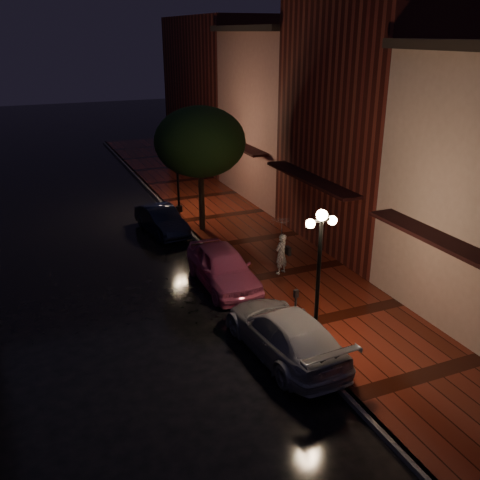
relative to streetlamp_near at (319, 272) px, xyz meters
name	(u,v)px	position (x,y,z in m)	size (l,w,h in m)	color
ground	(239,284)	(-0.35, 5.00, -2.60)	(120.00, 120.00, 0.00)	black
sidewalk	(292,273)	(1.90, 5.00, -2.53)	(4.50, 60.00, 0.15)	#43150B
curb	(239,283)	(-0.35, 5.00, -2.53)	(0.25, 60.00, 0.15)	#595451
storefront_mid	(373,120)	(6.65, 7.00, 2.90)	(5.00, 8.00, 11.00)	#511914
storefront_far	(285,118)	(6.65, 15.00, 1.90)	(5.00, 8.00, 9.00)	#8C5951
storefront_extra	(221,91)	(6.65, 25.00, 2.40)	(5.00, 12.00, 10.00)	#511914
streetlamp_near	(319,272)	(0.00, 0.00, 0.00)	(0.96, 0.36, 4.31)	black
streetlamp_far	(177,166)	(0.00, 14.00, 0.00)	(0.96, 0.36, 4.31)	black
street_tree	(200,144)	(0.26, 10.99, 1.64)	(4.16, 4.16, 5.80)	black
pink_car	(223,267)	(-0.95, 5.17, -1.84)	(1.80, 4.48, 1.53)	#C8527C
navy_car	(162,220)	(-1.58, 11.61, -1.96)	(1.36, 3.89, 1.28)	black
silver_car	(285,333)	(-0.95, 0.15, -1.88)	(2.02, 4.97, 1.44)	#98979E
woman_with_umbrella	(282,237)	(1.43, 5.03, -0.94)	(0.95, 0.96, 2.28)	silver
parking_meter	(295,307)	(-0.20, 0.89, -1.55)	(0.15, 0.13, 1.49)	black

